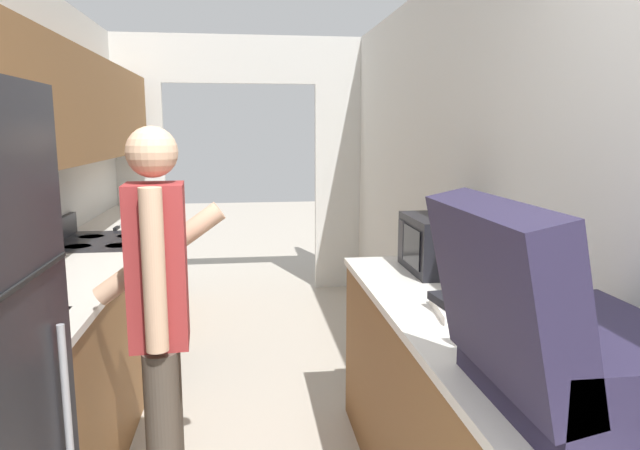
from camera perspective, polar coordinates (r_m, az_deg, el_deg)
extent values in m
cube|color=brown|center=(3.80, -24.10, 10.75)|extent=(0.32, 3.77, 0.66)
cube|color=silver|center=(2.87, 16.92, 1.83)|extent=(0.06, 7.33, 2.50)
cube|color=silver|center=(5.81, -18.34, 3.25)|extent=(0.65, 0.06, 2.05)
cube|color=silver|center=(5.80, 2.71, 3.71)|extent=(0.65, 0.06, 2.05)
cube|color=silver|center=(5.72, -8.12, 16.09)|extent=(2.77, 0.06, 0.45)
cube|color=brown|center=(2.97, -25.64, -14.80)|extent=(0.60, 1.62, 0.87)
cube|color=silver|center=(2.82, -26.35, -6.40)|extent=(0.62, 1.63, 0.03)
cube|color=brown|center=(5.06, -17.80, -4.39)|extent=(0.60, 1.41, 0.87)
cube|color=silver|center=(4.98, -18.05, 0.69)|extent=(0.62, 1.42, 0.03)
cube|color=brown|center=(2.44, 14.90, -19.71)|extent=(0.60, 2.19, 0.87)
cube|color=silver|center=(2.26, 15.40, -9.60)|extent=(0.62, 2.21, 0.03)
cube|color=black|center=(1.49, -28.32, -5.71)|extent=(0.01, 0.76, 0.01)
cylinder|color=#99999E|center=(1.90, -23.77, -19.06)|extent=(0.02, 0.02, 0.70)
cube|color=black|center=(4.04, -20.35, -7.80)|extent=(0.62, 0.75, 0.91)
cube|color=black|center=(3.98, -15.90, -7.81)|extent=(0.01, 0.51, 0.27)
cylinder|color=#B7B7BC|center=(3.91, -15.76, -4.64)|extent=(0.02, 0.60, 0.02)
cube|color=black|center=(3.99, -24.84, -0.55)|extent=(0.04, 0.75, 0.14)
cylinder|color=#232328|center=(3.74, -19.45, -1.96)|extent=(0.16, 0.16, 0.01)
cylinder|color=#232328|center=(4.06, -18.51, -1.04)|extent=(0.16, 0.16, 0.01)
cylinder|color=#232328|center=(3.80, -23.10, -2.01)|extent=(0.16, 0.16, 0.01)
cylinder|color=#232328|center=(4.12, -21.90, -1.10)|extent=(0.16, 0.16, 0.01)
cylinder|color=#4C4238|center=(2.53, -15.02, -19.28)|extent=(0.14, 0.14, 0.81)
cube|color=maroon|center=(2.20, -15.95, -3.90)|extent=(0.22, 0.22, 0.61)
cylinder|color=#DBAD89|center=(2.06, -16.28, -4.42)|extent=(0.09, 0.09, 0.58)
cylinder|color=#DBAD89|center=(2.34, -15.70, -2.73)|extent=(0.52, 0.11, 0.40)
sphere|color=#DBAD89|center=(2.14, -16.47, 7.02)|extent=(0.19, 0.19, 0.19)
cube|color=#231E38|center=(1.65, 24.88, -12.62)|extent=(0.45, 0.60, 0.22)
cube|color=#231E38|center=(1.48, 17.72, -6.52)|extent=(0.21, 0.60, 0.46)
cube|color=#2D2D33|center=(1.86, 20.10, -4.69)|extent=(0.27, 0.02, 0.10)
cube|color=black|center=(2.93, 12.01, -1.86)|extent=(0.32, 0.44, 0.28)
cube|color=black|center=(2.84, 9.16, -2.14)|extent=(0.01, 0.27, 0.19)
cube|color=#38383D|center=(3.02, 8.10, -1.40)|extent=(0.01, 0.09, 0.20)
cube|color=white|center=(2.31, 14.21, -8.21)|extent=(0.25, 0.31, 0.03)
cube|color=black|center=(2.28, 13.94, -7.50)|extent=(0.20, 0.26, 0.03)
cube|color=#B7B7BC|center=(4.48, -19.28, -0.08)|extent=(0.04, 0.19, 0.00)
cube|color=black|center=(4.33, -19.69, -0.30)|extent=(0.03, 0.11, 0.02)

